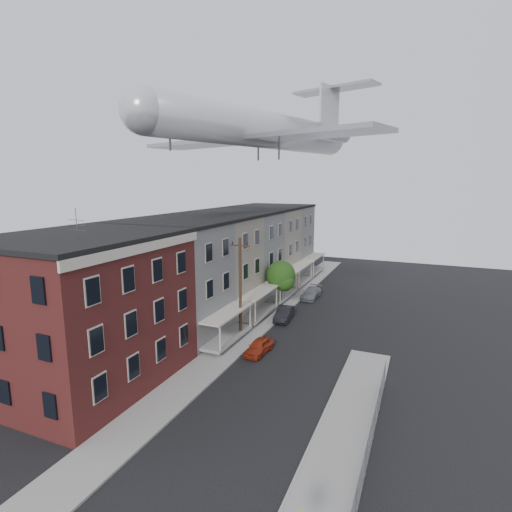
% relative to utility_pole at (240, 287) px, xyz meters
% --- Properties ---
extents(ground, '(120.00, 120.00, 0.00)m').
position_rel_utility_pole_xyz_m(ground, '(5.60, -18.00, -4.67)').
color(ground, black).
rests_on(ground, ground).
extents(sidewalk_left, '(3.00, 62.00, 0.12)m').
position_rel_utility_pole_xyz_m(sidewalk_left, '(0.10, 6.00, -4.61)').
color(sidewalk_left, gray).
rests_on(sidewalk_left, ground).
extents(sidewalk_right, '(3.00, 26.00, 0.12)m').
position_rel_utility_pole_xyz_m(sidewalk_right, '(11.10, -12.00, -4.61)').
color(sidewalk_right, gray).
rests_on(sidewalk_right, ground).
extents(curb_left, '(0.15, 62.00, 0.14)m').
position_rel_utility_pole_xyz_m(curb_left, '(1.55, 6.00, -4.60)').
color(curb_left, gray).
rests_on(curb_left, ground).
extents(curb_right, '(0.15, 26.00, 0.14)m').
position_rel_utility_pole_xyz_m(curb_right, '(9.65, -12.00, -4.60)').
color(curb_right, gray).
rests_on(curb_right, ground).
extents(corner_building, '(10.31, 12.30, 12.15)m').
position_rel_utility_pole_xyz_m(corner_building, '(-6.40, -11.00, 0.49)').
color(corner_building, '#3C1513').
rests_on(corner_building, ground).
extents(row_house_a, '(11.98, 7.00, 10.30)m').
position_rel_utility_pole_xyz_m(row_house_a, '(-6.36, -1.50, 0.45)').
color(row_house_a, slate).
rests_on(row_house_a, ground).
extents(row_house_b, '(11.98, 7.00, 10.30)m').
position_rel_utility_pole_xyz_m(row_house_b, '(-6.36, 5.50, 0.45)').
color(row_house_b, '#72675A').
rests_on(row_house_b, ground).
extents(row_house_c, '(11.98, 7.00, 10.30)m').
position_rel_utility_pole_xyz_m(row_house_c, '(-6.36, 12.50, 0.45)').
color(row_house_c, slate).
rests_on(row_house_c, ground).
extents(row_house_d, '(11.98, 7.00, 10.30)m').
position_rel_utility_pole_xyz_m(row_house_d, '(-6.36, 19.50, 0.45)').
color(row_house_d, '#72675A').
rests_on(row_house_d, ground).
extents(row_house_e, '(11.98, 7.00, 10.30)m').
position_rel_utility_pole_xyz_m(row_house_e, '(-6.36, 26.50, 0.45)').
color(row_house_e, slate).
rests_on(row_house_e, ground).
extents(chainlink_fence, '(0.06, 18.06, 1.90)m').
position_rel_utility_pole_xyz_m(chainlink_fence, '(12.60, -13.00, -3.68)').
color(chainlink_fence, gray).
rests_on(chainlink_fence, ground).
extents(utility_pole, '(1.80, 0.26, 9.00)m').
position_rel_utility_pole_xyz_m(utility_pole, '(0.00, 0.00, 0.00)').
color(utility_pole, black).
rests_on(utility_pole, ground).
extents(street_tree, '(3.22, 3.20, 5.20)m').
position_rel_utility_pole_xyz_m(street_tree, '(0.33, 9.92, -1.22)').
color(street_tree, black).
rests_on(street_tree, ground).
extents(car_near, '(1.62, 3.54, 1.18)m').
position_rel_utility_pole_xyz_m(car_near, '(2.74, -2.34, -4.09)').
color(car_near, '#9F2B14').
rests_on(car_near, ground).
extents(car_mid, '(1.78, 4.08, 1.31)m').
position_rel_utility_pole_xyz_m(car_mid, '(2.00, 6.02, -4.02)').
color(car_mid, black).
rests_on(car_mid, ground).
extents(car_far, '(1.85, 4.36, 1.25)m').
position_rel_utility_pole_xyz_m(car_far, '(2.49, 14.48, -4.05)').
color(car_far, slate).
rests_on(car_far, ground).
extents(airplane, '(25.44, 29.11, 8.42)m').
position_rel_utility_pole_xyz_m(airplane, '(0.02, 5.81, 13.81)').
color(airplane, silver).
rests_on(airplane, ground).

